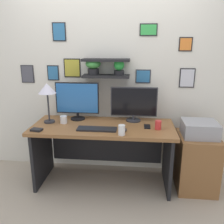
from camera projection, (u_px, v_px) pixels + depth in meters
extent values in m
plane|color=tan|center=(104.00, 182.00, 3.01)|extent=(8.00, 8.00, 0.00)
cube|color=silver|center=(107.00, 70.00, 3.05)|extent=(4.40, 0.04, 2.70)
cube|color=black|center=(106.00, 76.00, 2.96)|extent=(0.58, 0.20, 0.03)
cube|color=black|center=(106.00, 60.00, 2.90)|extent=(0.58, 0.20, 0.03)
cylinder|color=black|center=(119.00, 73.00, 2.93)|extent=(0.12, 0.12, 0.06)
ellipsoid|color=green|center=(119.00, 65.00, 2.90)|extent=(0.12, 0.12, 0.14)
cylinder|color=black|center=(93.00, 72.00, 2.96)|extent=(0.14, 0.14, 0.08)
ellipsoid|color=green|center=(93.00, 64.00, 2.93)|extent=(0.18, 0.18, 0.12)
cube|color=black|center=(187.00, 78.00, 2.97)|extent=(0.19, 0.02, 0.24)
cube|color=silver|center=(187.00, 78.00, 2.96)|extent=(0.16, 0.00, 0.21)
cube|color=black|center=(186.00, 44.00, 2.86)|extent=(0.16, 0.02, 0.16)
cube|color=orange|center=(186.00, 44.00, 2.85)|extent=(0.13, 0.00, 0.14)
cube|color=black|center=(59.00, 32.00, 2.96)|extent=(0.17, 0.02, 0.22)
cube|color=teal|center=(59.00, 32.00, 2.95)|extent=(0.15, 0.00, 0.20)
cube|color=black|center=(72.00, 68.00, 3.07)|extent=(0.21, 0.02, 0.24)
cube|color=gold|center=(72.00, 68.00, 3.06)|extent=(0.19, 0.00, 0.21)
cube|color=#2D2D33|center=(143.00, 76.00, 3.01)|extent=(0.19, 0.02, 0.17)
cube|color=teal|center=(143.00, 76.00, 3.00)|extent=(0.16, 0.00, 0.15)
cube|color=black|center=(149.00, 30.00, 2.85)|extent=(0.21, 0.02, 0.14)
cube|color=green|center=(149.00, 30.00, 2.84)|extent=(0.19, 0.00, 0.12)
cube|color=black|center=(53.00, 73.00, 3.11)|extent=(0.15, 0.02, 0.19)
cube|color=teal|center=(53.00, 73.00, 3.10)|extent=(0.13, 0.00, 0.17)
cube|color=#2D2D33|center=(28.00, 74.00, 3.15)|extent=(0.17, 0.02, 0.23)
cube|color=#4C4C56|center=(27.00, 74.00, 3.14)|extent=(0.15, 0.00, 0.21)
cube|color=brown|center=(103.00, 127.00, 2.81)|extent=(1.65, 0.68, 0.04)
cube|color=black|center=(42.00, 153.00, 2.99)|extent=(0.04, 0.62, 0.71)
cube|color=black|center=(167.00, 159.00, 2.84)|extent=(0.04, 0.62, 0.71)
cube|color=black|center=(106.00, 143.00, 3.19)|extent=(1.45, 0.02, 0.50)
cylinder|color=black|center=(78.00, 118.00, 3.03)|extent=(0.18, 0.18, 0.02)
cylinder|color=black|center=(78.00, 115.00, 3.02)|extent=(0.03, 0.03, 0.07)
cube|color=black|center=(77.00, 98.00, 2.97)|extent=(0.54, 0.02, 0.39)
cube|color=#2866B2|center=(77.00, 98.00, 2.96)|extent=(0.52, 0.00, 0.36)
cylinder|color=#2D2D33|center=(133.00, 120.00, 2.97)|extent=(0.18, 0.18, 0.02)
cylinder|color=#2D2D33|center=(133.00, 117.00, 2.96)|extent=(0.03, 0.03, 0.06)
cube|color=#2D2D33|center=(134.00, 102.00, 2.91)|extent=(0.56, 0.02, 0.36)
cube|color=black|center=(134.00, 102.00, 2.90)|extent=(0.54, 0.00, 0.33)
cube|color=black|center=(97.00, 129.00, 2.66)|extent=(0.44, 0.14, 0.02)
ellipsoid|color=#2D2D33|center=(124.00, 130.00, 2.62)|extent=(0.06, 0.09, 0.03)
cylinder|color=#2D2D33|center=(50.00, 122.00, 2.91)|extent=(0.13, 0.13, 0.02)
cylinder|color=#2D2D33|center=(48.00, 107.00, 2.86)|extent=(0.02, 0.02, 0.34)
cone|color=silver|center=(47.00, 88.00, 2.80)|extent=(0.21, 0.21, 0.12)
cube|color=black|center=(147.00, 127.00, 2.75)|extent=(0.07, 0.14, 0.01)
cylinder|color=white|center=(64.00, 120.00, 2.87)|extent=(0.08, 0.08, 0.09)
cylinder|color=red|center=(158.00, 125.00, 2.67)|extent=(0.07, 0.07, 0.10)
cube|color=black|center=(37.00, 130.00, 2.63)|extent=(0.13, 0.10, 0.02)
cylinder|color=white|center=(122.00, 130.00, 2.50)|extent=(0.07, 0.07, 0.11)
cube|color=brown|center=(196.00, 162.00, 2.83)|extent=(0.44, 0.50, 0.66)
cube|color=#9E9EA3|center=(200.00, 129.00, 2.71)|extent=(0.38, 0.34, 0.17)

